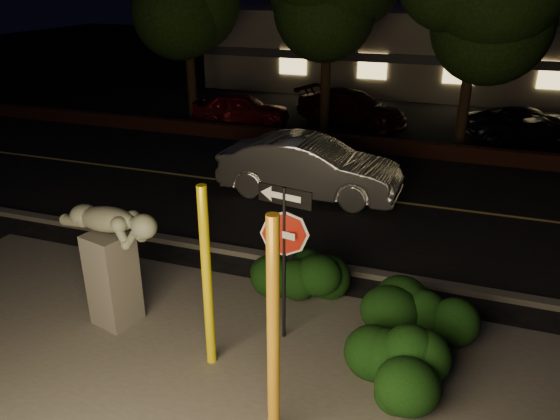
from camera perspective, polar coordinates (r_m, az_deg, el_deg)
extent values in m
plane|color=black|center=(17.79, 9.67, 4.73)|extent=(90.00, 90.00, 0.00)
cube|color=#4C4944|center=(8.38, -5.06, -18.07)|extent=(14.00, 6.00, 0.02)
cube|color=black|center=(15.01, 7.55, 1.38)|extent=(80.00, 8.00, 0.01)
cube|color=gold|center=(15.00, 7.56, 1.42)|extent=(80.00, 0.12, 0.00)
cube|color=#4C4944|center=(11.37, 3.05, -5.60)|extent=(80.00, 0.25, 0.12)
cube|color=#401C14|center=(18.94, 10.45, 6.61)|extent=(40.00, 0.35, 0.50)
cube|color=black|center=(24.47, 12.73, 9.57)|extent=(40.00, 12.00, 0.01)
cube|color=slate|center=(31.99, 15.07, 16.09)|extent=(22.00, 10.00, 4.00)
cube|color=#333338|center=(26.95, 13.98, 15.00)|extent=(22.00, 0.20, 0.40)
cube|color=#FFD87F|center=(28.31, 1.36, 15.19)|extent=(1.40, 0.08, 1.20)
cube|color=#FFD87F|center=(27.34, 9.62, 14.60)|extent=(1.40, 0.08, 1.20)
cube|color=#FFD87F|center=(26.93, 18.24, 13.67)|extent=(1.40, 0.08, 1.20)
cube|color=#FFD87F|center=(27.11, 26.85, 12.44)|extent=(1.40, 0.08, 1.20)
cylinder|color=black|center=(22.73, -9.28, 13.63)|extent=(0.36, 0.36, 3.75)
cylinder|color=black|center=(20.84, 4.79, 13.70)|extent=(0.36, 0.36, 4.25)
cylinder|color=black|center=(19.80, 18.87, 11.70)|extent=(0.36, 0.36, 4.00)
cylinder|color=yellow|center=(8.07, -7.64, -7.24)|extent=(0.15, 0.15, 2.94)
cylinder|color=gold|center=(6.67, -0.70, -13.05)|extent=(0.16, 0.16, 3.17)
cylinder|color=black|center=(8.61, 0.43, -5.96)|extent=(0.06, 0.06, 2.67)
cube|color=white|center=(8.35, 0.45, -2.53)|extent=(0.40, 0.10, 0.11)
cube|color=black|center=(8.10, 0.46, 1.43)|extent=(0.90, 0.19, 0.29)
cube|color=white|center=(8.10, 0.46, 1.43)|extent=(0.57, 0.12, 0.11)
cube|color=#4C4944|center=(9.68, -17.05, -6.91)|extent=(0.79, 0.79, 1.68)
sphere|color=slate|center=(8.50, -14.01, -1.69)|extent=(0.39, 0.39, 0.39)
ellipsoid|color=black|center=(10.24, 2.16, -6.37)|extent=(2.03, 1.54, 0.96)
ellipsoid|color=black|center=(9.28, 14.81, -9.62)|extent=(2.15, 1.68, 1.24)
ellipsoid|color=black|center=(8.14, 12.63, -15.39)|extent=(1.72, 1.35, 1.05)
imported|color=#ADAEB2|center=(14.77, 3.11, 4.48)|extent=(4.89, 1.77, 1.60)
imported|color=maroon|center=(22.33, -4.08, 10.52)|extent=(4.08, 2.23, 1.32)
imported|color=#3A0D0E|center=(22.57, 7.44, 10.57)|extent=(5.01, 3.29, 1.35)
imported|color=black|center=(21.62, 24.68, 7.97)|extent=(4.93, 3.29, 1.26)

